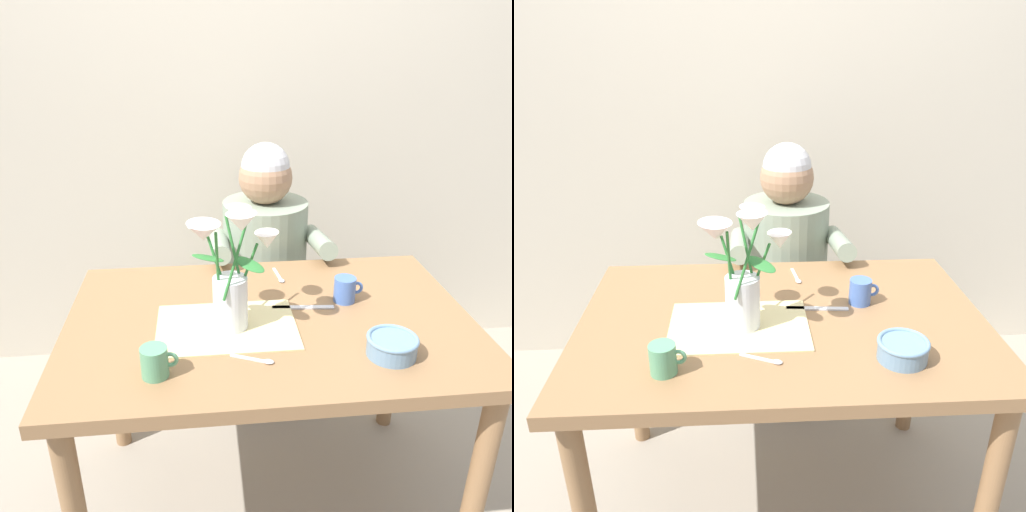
# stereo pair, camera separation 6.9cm
# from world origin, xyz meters

# --- Properties ---
(ground_plane) EXTENTS (6.00, 6.00, 0.00)m
(ground_plane) POSITION_xyz_m (0.00, 0.00, 0.00)
(ground_plane) COLOR gray
(wood_panel_backdrop) EXTENTS (4.00, 0.10, 2.50)m
(wood_panel_backdrop) POSITION_xyz_m (0.00, 1.05, 1.25)
(wood_panel_backdrop) COLOR beige
(wood_panel_backdrop) RESTS_ON ground_plane
(dining_table) EXTENTS (1.20, 0.80, 0.74)m
(dining_table) POSITION_xyz_m (0.00, 0.00, 0.64)
(dining_table) COLOR olive
(dining_table) RESTS_ON ground_plane
(seated_person) EXTENTS (0.45, 0.47, 1.14)m
(seated_person) POSITION_xyz_m (0.06, 0.62, 0.56)
(seated_person) COLOR #4C4C56
(seated_person) RESTS_ON ground_plane
(striped_placemat) EXTENTS (0.40, 0.28, 0.00)m
(striped_placemat) POSITION_xyz_m (-0.13, -0.04, 0.74)
(striped_placemat) COLOR beige
(striped_placemat) RESTS_ON dining_table
(flower_vase) EXTENTS (0.28, 0.23, 0.37)m
(flower_vase) POSITION_xyz_m (-0.12, -0.04, 0.93)
(flower_vase) COLOR silver
(flower_vase) RESTS_ON dining_table
(ceramic_bowl) EXTENTS (0.14, 0.14, 0.06)m
(ceramic_bowl) POSITION_xyz_m (0.29, -0.23, 0.77)
(ceramic_bowl) COLOR #6689A8
(ceramic_bowl) RESTS_ON dining_table
(dinner_knife) EXTENTS (0.19, 0.03, 0.00)m
(dinner_knife) POSITION_xyz_m (0.11, 0.05, 0.74)
(dinner_knife) COLOR silver
(dinner_knife) RESTS_ON dining_table
(ceramic_mug) EXTENTS (0.09, 0.07, 0.08)m
(ceramic_mug) POSITION_xyz_m (0.25, 0.08, 0.78)
(ceramic_mug) COLOR #476BB7
(ceramic_mug) RESTS_ON dining_table
(tea_cup) EXTENTS (0.09, 0.07, 0.08)m
(tea_cup) POSITION_xyz_m (-0.32, -0.25, 0.78)
(tea_cup) COLOR #569970
(tea_cup) RESTS_ON dining_table
(spoon_0) EXTENTS (0.11, 0.06, 0.01)m
(spoon_0) POSITION_xyz_m (-0.06, -0.22, 0.74)
(spoon_0) COLOR silver
(spoon_0) RESTS_ON dining_table
(spoon_1) EXTENTS (0.03, 0.12, 0.01)m
(spoon_1) POSITION_xyz_m (0.07, 0.26, 0.74)
(spoon_1) COLOR silver
(spoon_1) RESTS_ON dining_table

